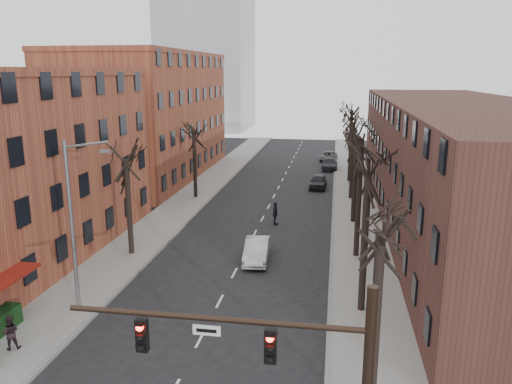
% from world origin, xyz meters
% --- Properties ---
extents(sidewalk_left, '(4.00, 90.00, 0.15)m').
position_xyz_m(sidewalk_left, '(-8.00, 35.00, 0.07)').
color(sidewalk_left, gray).
rests_on(sidewalk_left, ground).
extents(sidewalk_right, '(4.00, 90.00, 0.15)m').
position_xyz_m(sidewalk_right, '(8.00, 35.00, 0.07)').
color(sidewalk_right, gray).
rests_on(sidewalk_right, ground).
extents(building_left_far, '(12.00, 28.00, 14.00)m').
position_xyz_m(building_left_far, '(-16.00, 44.00, 7.00)').
color(building_left_far, brown).
rests_on(building_left_far, ground).
extents(building_right, '(12.00, 50.00, 10.00)m').
position_xyz_m(building_right, '(16.00, 30.00, 5.00)').
color(building_right, '#4B2923').
rests_on(building_right, ground).
extents(tree_right_b, '(5.20, 5.20, 10.80)m').
position_xyz_m(tree_right_b, '(7.60, 12.00, 0.00)').
color(tree_right_b, black).
rests_on(tree_right_b, ground).
extents(tree_right_c, '(5.20, 5.20, 11.60)m').
position_xyz_m(tree_right_c, '(7.60, 20.00, 0.00)').
color(tree_right_c, black).
rests_on(tree_right_c, ground).
extents(tree_right_d, '(5.20, 5.20, 10.00)m').
position_xyz_m(tree_right_d, '(7.60, 28.00, 0.00)').
color(tree_right_d, black).
rests_on(tree_right_d, ground).
extents(tree_right_e, '(5.20, 5.20, 10.80)m').
position_xyz_m(tree_right_e, '(7.60, 36.00, 0.00)').
color(tree_right_e, black).
rests_on(tree_right_e, ground).
extents(tree_right_f, '(5.20, 5.20, 11.60)m').
position_xyz_m(tree_right_f, '(7.60, 44.00, 0.00)').
color(tree_right_f, black).
rests_on(tree_right_f, ground).
extents(tree_left_a, '(5.20, 5.20, 9.50)m').
position_xyz_m(tree_left_a, '(-7.60, 18.00, 0.00)').
color(tree_left_a, black).
rests_on(tree_left_a, ground).
extents(tree_left_b, '(5.20, 5.20, 9.50)m').
position_xyz_m(tree_left_b, '(-7.60, 34.00, 0.00)').
color(tree_left_b, black).
rests_on(tree_left_b, ground).
extents(signal_mast_arm, '(8.14, 0.30, 7.20)m').
position_xyz_m(signal_mast_arm, '(5.45, -1.00, 4.40)').
color(signal_mast_arm, black).
rests_on(signal_mast_arm, ground).
extents(streetlight, '(2.45, 0.22, 9.03)m').
position_xyz_m(streetlight, '(-7.03, 10.00, 5.01)').
color(streetlight, slate).
rests_on(streetlight, ground).
extents(silver_sedan, '(1.83, 4.48, 1.44)m').
position_xyz_m(silver_sedan, '(1.05, 18.34, 0.72)').
color(silver_sedan, silver).
rests_on(silver_sedan, ground).
extents(parked_car_near, '(1.90, 4.36, 1.46)m').
position_xyz_m(parked_car_near, '(4.24, 40.42, 0.73)').
color(parked_car_near, black).
rests_on(parked_car_near, ground).
extents(parked_car_mid, '(2.01, 4.81, 1.39)m').
position_xyz_m(parked_car_mid, '(5.30, 51.36, 0.69)').
color(parked_car_mid, black).
rests_on(parked_car_mid, ground).
extents(parked_car_far, '(2.55, 4.87, 1.31)m').
position_xyz_m(parked_car_far, '(5.05, 57.53, 0.65)').
color(parked_car_far, '#525559').
rests_on(parked_car_far, ground).
extents(pedestrian_b, '(0.96, 0.88, 1.59)m').
position_xyz_m(pedestrian_b, '(-8.06, 5.59, 0.94)').
color(pedestrian_b, black).
rests_on(pedestrian_b, sidewalk_left).
extents(pedestrian_crossing, '(0.51, 1.15, 1.93)m').
position_xyz_m(pedestrian_crossing, '(1.29, 26.43, 0.96)').
color(pedestrian_crossing, black).
rests_on(pedestrian_crossing, ground).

